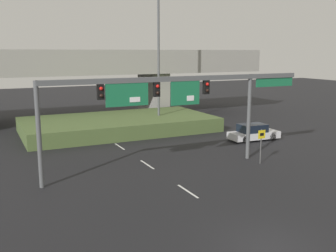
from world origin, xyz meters
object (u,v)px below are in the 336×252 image
Objects in this scene: signal_gantry at (175,93)px; speed_limit_sign at (261,141)px; highway_light_pole_near at (158,41)px; parked_sedan_near_right at (253,133)px.

signal_gantry is 7.61× the size of speed_limit_sign.
highway_light_pole_near reaches higher than speed_limit_sign.
highway_light_pole_near is 13.12m from parked_sedan_near_right.
signal_gantry is 7.20m from speed_limit_sign.
highway_light_pole_near is at bearing 69.80° from signal_gantry.
highway_light_pole_near is (-1.09, 15.10, 7.28)m from speed_limit_sign.
parked_sedan_near_right is at bearing 25.04° from signal_gantry.
parked_sedan_near_right is (4.35, 6.43, -0.95)m from speed_limit_sign.
highway_light_pole_near is at bearing 94.14° from speed_limit_sign.
signal_gantry is at bearing 165.55° from speed_limit_sign.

